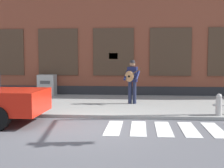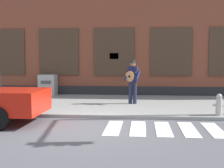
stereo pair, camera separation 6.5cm
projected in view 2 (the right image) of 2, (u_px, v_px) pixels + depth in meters
name	position (u px, v px, depth m)	size (l,w,h in m)	color
ground_plane	(91.00, 128.00, 8.66)	(160.00, 160.00, 0.00)	#56565B
sidewalk	(108.00, 104.00, 12.88)	(28.00, 5.80, 0.11)	gray
building_backdrop	(117.00, 18.00, 17.40)	(28.00, 4.06, 8.44)	brown
crosswalk	(201.00, 130.00, 8.42)	(5.20, 1.90, 0.01)	silver
busker	(132.00, 79.00, 12.52)	(0.72, 0.62, 1.75)	#1E233D
utility_box	(48.00, 85.00, 15.58)	(0.83, 0.69, 1.03)	#ADADA8
fire_hydrant	(219.00, 105.00, 9.94)	(0.38, 0.20, 0.70)	#B2ADA8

